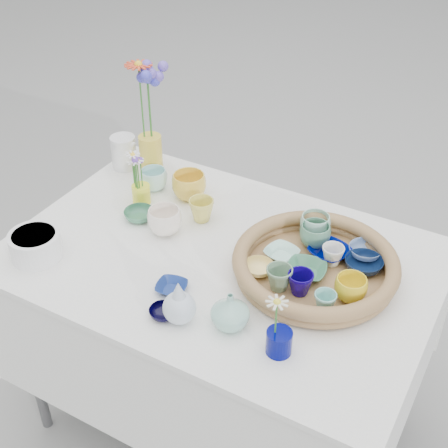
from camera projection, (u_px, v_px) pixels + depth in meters
The scene contains 34 objects.
ground at pixel (221, 417), 2.31m from camera, with size 80.00×80.00×0.00m, color #9B9B9B.
display_table at pixel (221, 417), 2.31m from camera, with size 1.26×0.86×0.77m, color white, non-canonical shape.
wicker_tray at pixel (315, 266), 1.76m from camera, with size 0.47×0.47×0.08m, color olive, non-canonical shape.
tray_ceramic_0 at pixel (329, 252), 1.83m from camera, with size 0.11×0.11×0.03m, color #000860.
tray_ceramic_1 at pixel (364, 264), 1.78m from camera, with size 0.11×0.11×0.03m, color #0B1938.
tray_ceramic_2 at pixel (351, 289), 1.67m from camera, with size 0.09×0.09×0.07m, color yellow.
tray_ceramic_3 at pixel (306, 270), 1.76m from camera, with size 0.11×0.11×0.03m, color #3A7655.
tray_ceramic_4 at pixel (279, 278), 1.70m from camera, with size 0.07×0.07×0.07m, color slate.
tray_ceramic_5 at pixel (282, 253), 1.83m from camera, with size 0.09×0.09×0.02m, color #AAE0CF.
tray_ceramic_6 at pixel (315, 226), 1.89m from camera, with size 0.09×0.09×0.07m, color #9FD5BE.
tray_ceramic_7 at pixel (333, 256), 1.79m from camera, with size 0.06×0.06×0.06m, color silver.
tray_ceramic_8 at pixel (366, 252), 1.83m from camera, with size 0.10×0.10×0.03m, color #7193CD.
tray_ceramic_9 at pixel (300, 283), 1.69m from camera, with size 0.07×0.07×0.07m, color #0D005F.
tray_ceramic_10 at pixel (259, 268), 1.77m from camera, with size 0.09×0.09×0.03m, color #F8DB7C.
tray_ceramic_11 at pixel (325, 302), 1.63m from camera, with size 0.06×0.06×0.06m, color #79C2B6.
tray_ceramic_12 at pixel (315, 235), 1.86m from camera, with size 0.09×0.09×0.07m, color #558B6D.
loose_ceramic_0 at pixel (189, 186), 2.09m from camera, with size 0.12×0.12×0.09m, color yellow.
loose_ceramic_1 at pixel (201, 210), 1.99m from camera, with size 0.08×0.08×0.08m, color #D6C852.
loose_ceramic_2 at pixel (139, 215), 2.01m from camera, with size 0.10×0.10×0.03m, color #3A7655.
loose_ceramic_3 at pixel (165, 221), 1.94m from camera, with size 0.11×0.11×0.08m, color white.
loose_ceramic_4 at pixel (172, 287), 1.73m from camera, with size 0.09×0.09×0.02m, color navy.
loose_ceramic_5 at pixel (154, 179), 2.14m from camera, with size 0.09×0.09×0.07m, color #AEE4DF.
loose_ceramic_6 at pixel (163, 313), 1.65m from camera, with size 0.08×0.08×0.02m, color black.
fluted_bowl at pixel (36, 245), 1.84m from camera, with size 0.15×0.15×0.08m, color white, non-canonical shape.
bud_vase_paleblue at pixel (179, 301), 1.60m from camera, with size 0.09×0.09×0.14m, color silver, non-canonical shape.
bud_vase_seafoam at pixel (230, 311), 1.60m from camera, with size 0.10×0.10×0.11m, color #8FC7B6.
bud_vase_cobalt at pixel (279, 342), 1.54m from camera, with size 0.07×0.07×0.07m, color #00045E.
single_daisy at pixel (276, 318), 1.49m from camera, with size 0.06×0.06×0.12m, color beige, non-canonical shape.
tall_vase_yellow at pixel (151, 156), 2.20m from camera, with size 0.08×0.08×0.15m, color yellow.
gerbera at pixel (142, 102), 2.08m from camera, with size 0.11×0.11×0.28m, color #D94225, non-canonical shape.
hydrangea at pixel (149, 106), 2.09m from camera, with size 0.09×0.09×0.32m, color #3F3FCD, non-canonical shape.
white_pitcher at pixel (124, 152), 2.25m from camera, with size 0.13×0.09×0.12m, color white, non-canonical shape.
daisy_cup at pixel (141, 194), 2.08m from camera, with size 0.06×0.06×0.07m, color #FAFB33.
daisy_posy at pixel (135, 167), 2.02m from camera, with size 0.08×0.08×0.14m, color white, non-canonical shape.
Camera 1 is at (0.72, -1.26, 1.93)m, focal length 50.00 mm.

